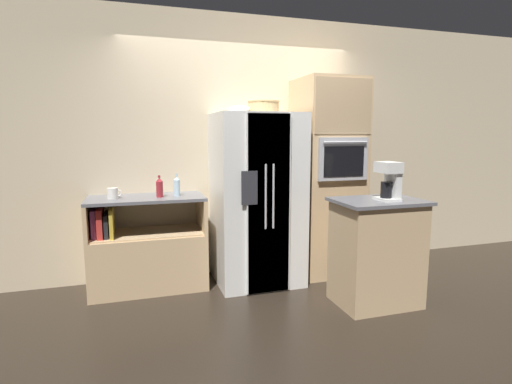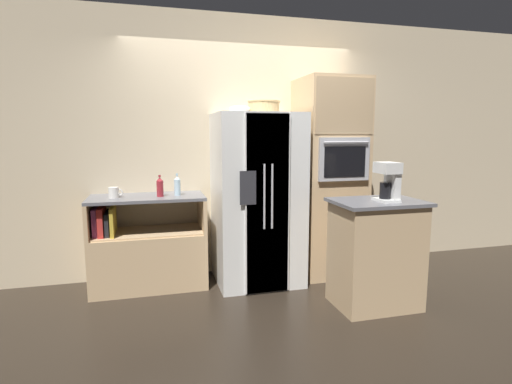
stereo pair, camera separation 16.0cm
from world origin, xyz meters
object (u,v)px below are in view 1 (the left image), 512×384
at_px(wicker_basket, 263,106).
at_px(bottle_short, 177,186).
at_px(refrigerator, 257,199).
at_px(fruit_bowl, 240,109).
at_px(mug, 113,193).
at_px(bottle_tall, 160,187).
at_px(coffee_maker, 390,179).
at_px(wall_oven, 327,177).

relative_size(wicker_basket, bottle_short, 1.47).
distance_m(refrigerator, fruit_bowl, 0.93).
distance_m(wicker_basket, mug, 1.69).
xyz_separation_m(bottle_tall, coffee_maker, (1.89, -0.99, 0.12)).
distance_m(bottle_short, coffee_maker, 2.01).
bearing_deg(refrigerator, wicker_basket, -31.81).
xyz_separation_m(refrigerator, coffee_maker, (0.92, -0.94, 0.28)).
bearing_deg(fruit_bowl, coffee_maker, -40.34).
xyz_separation_m(bottle_short, mug, (-0.60, 0.00, -0.05)).
xyz_separation_m(wicker_basket, bottle_tall, (-1.03, 0.09, -0.79)).
bearing_deg(wicker_basket, bottle_short, 171.98).
height_order(wall_oven, bottle_short, wall_oven).
bearing_deg(bottle_tall, coffee_maker, -27.64).
bearing_deg(wicker_basket, bottle_tall, 174.93).
height_order(refrigerator, wicker_basket, wicker_basket).
bearing_deg(mug, wicker_basket, -4.76).
xyz_separation_m(wall_oven, mug, (-2.23, 0.02, -0.09)).
height_order(bottle_tall, bottle_short, bottle_short).
distance_m(refrigerator, wicker_basket, 0.94).
relative_size(refrigerator, wall_oven, 0.82).
distance_m(wall_oven, bottle_short, 1.63).
distance_m(bottle_tall, mug, 0.43).
relative_size(fruit_bowl, bottle_short, 1.00).
height_order(refrigerator, fruit_bowl, fruit_bowl).
distance_m(refrigerator, wall_oven, 0.85).
height_order(fruit_bowl, bottle_tall, fruit_bowl).
relative_size(bottle_tall, mug, 1.61).
xyz_separation_m(refrigerator, wall_oven, (0.83, 0.06, 0.19)).
height_order(wicker_basket, bottle_tall, wicker_basket).
distance_m(bottle_short, mug, 0.60).
bearing_deg(bottle_short, wall_oven, -0.86).
xyz_separation_m(mug, coffee_maker, (2.32, -1.02, 0.17)).
relative_size(bottle_tall, bottle_short, 0.96).
xyz_separation_m(wall_oven, bottle_tall, (-1.80, -0.01, -0.04)).
bearing_deg(coffee_maker, bottle_tall, 152.36).
height_order(wicker_basket, fruit_bowl, wicker_basket).
relative_size(refrigerator, mug, 13.11).
relative_size(refrigerator, wicker_basket, 5.36).
distance_m(wall_oven, bottle_tall, 1.80).
relative_size(refrigerator, fruit_bowl, 7.87).
height_order(wicker_basket, mug, wicker_basket).
xyz_separation_m(bottle_short, coffee_maker, (1.72, -1.02, 0.12)).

